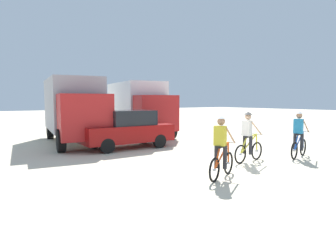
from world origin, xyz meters
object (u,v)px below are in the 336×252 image
at_px(cyclist_near_camera, 299,136).
at_px(cyclist_cowboy_hat, 248,139).
at_px(box_truck_grey_hauler, 74,107).
at_px(sedan_parked, 127,129).
at_px(cyclist_orange_shirt, 221,149).
at_px(box_truck_avon_van, 138,106).

bearing_deg(cyclist_near_camera, cyclist_cowboy_hat, 165.18).
xyz_separation_m(box_truck_grey_hauler, cyclist_near_camera, (5.83, -9.03, -1.03)).
height_order(box_truck_grey_hauler, cyclist_cowboy_hat, box_truck_grey_hauler).
bearing_deg(box_truck_grey_hauler, sedan_parked, -65.15).
bearing_deg(cyclist_cowboy_hat, cyclist_orange_shirt, -156.17).
relative_size(box_truck_avon_van, cyclist_near_camera, 3.86).
bearing_deg(cyclist_near_camera, box_truck_grey_hauler, 122.84).
height_order(box_truck_avon_van, cyclist_near_camera, box_truck_avon_van).
relative_size(box_truck_grey_hauler, cyclist_cowboy_hat, 3.85).
bearing_deg(box_truck_grey_hauler, cyclist_near_camera, -57.16).
distance_m(sedan_parked, cyclist_orange_shirt, 6.35).
distance_m(box_truck_avon_van, sedan_parked, 5.55).
bearing_deg(box_truck_grey_hauler, box_truck_avon_van, 16.37).
distance_m(cyclist_cowboy_hat, cyclist_near_camera, 2.31).
bearing_deg(cyclist_near_camera, box_truck_avon_van, 96.99).
relative_size(cyclist_orange_shirt, cyclist_near_camera, 1.00).
bearing_deg(sedan_parked, cyclist_near_camera, -53.36).
height_order(cyclist_orange_shirt, cyclist_near_camera, same).
distance_m(box_truck_avon_van, cyclist_orange_shirt, 11.40).
distance_m(box_truck_avon_van, cyclist_cowboy_hat, 9.88).
distance_m(sedan_parked, cyclist_cowboy_hat, 5.70).
bearing_deg(box_truck_grey_hauler, cyclist_orange_shirt, -82.85).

